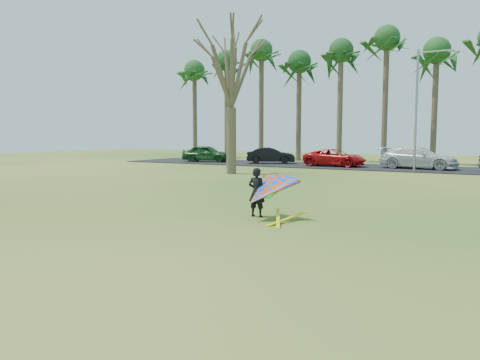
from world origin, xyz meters
The scene contains 16 objects.
ground centered at (0.00, 0.00, 0.00)m, with size 100.00×100.00×0.00m, color #215813.
parking_strip centered at (0.00, 25.00, 0.03)m, with size 46.00×7.00×0.06m, color black.
palm_0 centered at (-22.00, 31.00, 9.17)m, with size 4.84×4.84×10.84m.
palm_1 centered at (-18.00, 31.00, 9.85)m, with size 4.84×4.84×11.54m.
palm_2 centered at (-14.00, 31.00, 10.52)m, with size 4.84×4.84×12.24m.
palm_3 centered at (-10.00, 31.00, 9.17)m, with size 4.84×4.84×10.84m.
palm_4 centered at (-6.00, 31.00, 9.85)m, with size 4.84×4.84×11.54m.
palm_5 centered at (-2.00, 31.00, 10.52)m, with size 4.84×4.84×12.24m.
palm_6 centered at (2.00, 31.00, 9.17)m, with size 4.84×4.84×10.84m.
bare_tree_left centered at (-8.00, 15.00, 6.92)m, with size 6.60×6.60×9.70m.
streetlight centered at (2.16, 22.00, 4.46)m, with size 2.28×0.18×8.00m.
car_0 centered at (-16.07, 24.33, 0.80)m, with size 1.76×4.37×1.49m, color #1B451F.
car_1 centered at (-10.04, 25.04, 0.73)m, with size 1.41×4.06×1.34m, color black.
car_2 centered at (-4.19, 24.23, 0.72)m, with size 2.19×4.74×1.32m, color #B50E11.
car_3 centered at (1.85, 24.76, 0.84)m, with size 2.19×5.38×1.56m, color silver.
kite_flyer centered at (1.05, 1.70, 0.84)m, with size 2.13×2.39×2.02m.
Camera 1 is at (7.19, -10.70, 2.54)m, focal length 35.00 mm.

